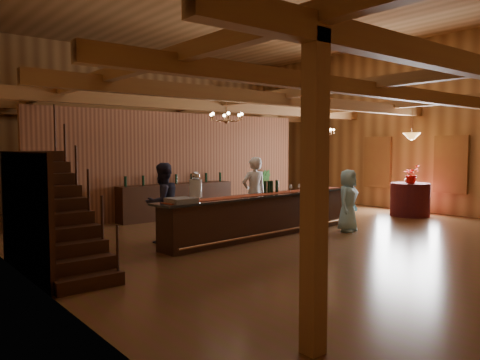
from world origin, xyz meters
TOP-DOWN VIEW (x-y plane):
  - floor at (0.00, 0.00)m, footprint 14.00×14.00m
  - ceiling at (0.00, 0.00)m, footprint 14.00×14.00m
  - wall_back at (0.00, 7.00)m, footprint 12.00×0.10m
  - wall_left at (-6.00, 0.00)m, footprint 0.10×14.00m
  - wall_right at (6.00, 0.00)m, footprint 0.10×14.00m
  - beam_grid at (0.00, 0.51)m, footprint 11.90×13.90m
  - support_posts at (0.00, -0.50)m, footprint 9.20×10.20m
  - partition_wall at (-0.50, 3.50)m, footprint 9.00×0.18m
  - window_right_front at (5.95, -1.60)m, footprint 0.12×1.05m
  - window_right_back at (5.95, 1.00)m, footprint 0.12×1.05m
  - staircase at (-5.45, -0.74)m, footprint 1.00×2.80m
  - backroom_boxes at (-0.29, 5.50)m, footprint 4.10×0.60m
  - tasting_bar at (-0.70, -0.53)m, footprint 5.88×1.17m
  - beverage_dispenser at (-2.67, -0.63)m, footprint 0.26×0.26m
  - glass_rack_tray at (-3.10, -0.76)m, footprint 0.50×0.50m
  - raffle_drum at (1.48, -0.41)m, footprint 0.34×0.24m
  - bar_bottle_0 at (-0.56, -0.41)m, footprint 0.07×0.07m
  - bar_bottle_1 at (-0.44, -0.40)m, footprint 0.07×0.07m
  - bar_bottle_2 at (-0.34, -0.39)m, footprint 0.07×0.07m
  - bar_bottle_3 at (-0.16, -0.38)m, footprint 0.07×0.07m
  - backbar_shelf at (-0.86, 3.14)m, footprint 3.59×0.61m
  - round_table at (4.85, -0.93)m, footprint 1.15×1.15m
  - chandelier_left at (-1.38, 0.04)m, footprint 0.80×0.80m
  - chandelier_right at (3.72, 1.60)m, footprint 0.80×0.80m
  - pendant_lamp at (4.85, -0.93)m, footprint 0.52×0.52m
  - bartender at (-0.34, 0.25)m, footprint 0.73×0.55m
  - staff_second at (-2.93, 0.29)m, footprint 0.95×0.80m
  - guest at (1.28, -1.39)m, footprint 0.86×0.69m
  - floor_plant at (2.68, 3.41)m, footprint 0.90×0.83m
  - table_flowers at (4.71, -1.03)m, footprint 0.50×0.44m
  - table_vase at (4.93, -0.79)m, footprint 0.17×0.17m

SIDE VIEW (x-z plane):
  - floor at x=0.00m, z-range 0.00..0.00m
  - tasting_bar at x=-0.70m, z-range 0.00..0.99m
  - round_table at x=4.85m, z-range 0.00..0.99m
  - backbar_shelf at x=-0.86m, z-range 0.00..1.01m
  - backroom_boxes at x=-0.29m, z-range -0.02..1.08m
  - floor_plant at x=2.68m, z-range 0.00..1.31m
  - guest at x=1.28m, z-range 0.00..1.53m
  - staff_second at x=-2.93m, z-range 0.00..1.73m
  - bartender at x=-0.34m, z-range 0.00..1.83m
  - staircase at x=-5.45m, z-range 0.00..2.00m
  - glass_rack_tray at x=-3.10m, z-range 0.97..1.07m
  - bar_bottle_0 at x=-0.56m, z-range 0.97..1.27m
  - bar_bottle_1 at x=-0.44m, z-range 0.97..1.27m
  - bar_bottle_2 at x=-0.34m, z-range 0.97..1.27m
  - bar_bottle_3 at x=-0.16m, z-range 0.97..1.27m
  - raffle_drum at x=1.48m, z-range 1.00..1.30m
  - table_vase at x=4.93m, z-range 0.99..1.32m
  - beverage_dispenser at x=-2.67m, z-range 0.96..1.56m
  - table_flowers at x=4.71m, z-range 0.99..1.55m
  - window_right_front at x=5.95m, z-range 0.67..2.42m
  - window_right_back at x=5.95m, z-range 0.67..2.42m
  - partition_wall at x=-0.50m, z-range 0.00..3.10m
  - support_posts at x=0.00m, z-range 0.00..3.20m
  - pendant_lamp at x=4.85m, z-range 1.95..2.85m
  - chandelier_right at x=3.72m, z-range 2.19..2.97m
  - wall_back at x=0.00m, z-range 0.00..5.50m
  - wall_left at x=-6.00m, z-range 0.00..5.50m
  - wall_right at x=6.00m, z-range 0.00..5.50m
  - chandelier_left at x=-1.38m, z-range 2.47..3.06m
  - beam_grid at x=0.00m, z-range 3.05..3.44m
  - ceiling at x=0.00m, z-range 5.50..5.50m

